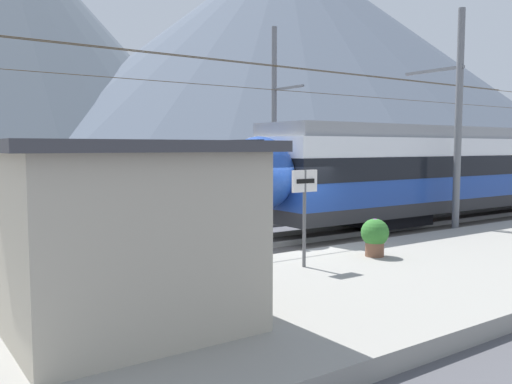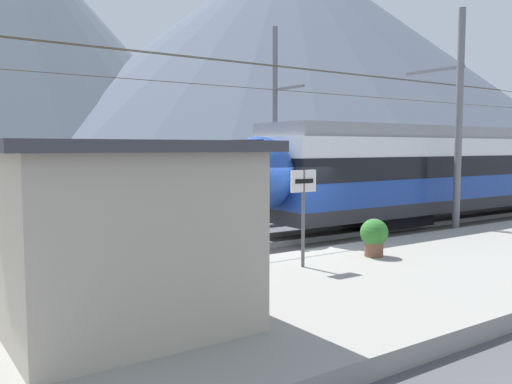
# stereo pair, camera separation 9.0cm
# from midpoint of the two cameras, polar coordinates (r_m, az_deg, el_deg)

# --- Properties ---
(ground_plane) EXTENTS (400.00, 400.00, 0.00)m
(ground_plane) POSITION_cam_midpoint_polar(r_m,az_deg,el_deg) (15.66, 4.63, -6.56)
(ground_plane) COLOR #4C4C51
(platform_slab) EXTENTS (120.00, 6.22, 0.34)m
(platform_slab) POSITION_cam_midpoint_polar(r_m,az_deg,el_deg) (12.82, 16.34, -8.52)
(platform_slab) COLOR gray
(platform_slab) RESTS_ON ground
(track_near) EXTENTS (120.00, 3.00, 0.28)m
(track_near) POSITION_cam_midpoint_polar(r_m,az_deg,el_deg) (16.71, 1.62, -5.58)
(track_near) COLOR #5B5651
(track_near) RESTS_ON ground
(track_far) EXTENTS (120.00, 3.00, 0.28)m
(track_far) POSITION_cam_midpoint_polar(r_m,az_deg,el_deg) (20.60, -6.09, -3.64)
(track_far) COLOR #5B5651
(track_far) RESTS_ON ground
(train_near_platform) EXTENTS (27.71, 2.86, 4.27)m
(train_near_platform) POSITION_cam_midpoint_polar(r_m,az_deg,el_deg) (26.05, 24.73, 2.48)
(train_near_platform) COLOR #2D2D30
(train_near_platform) RESTS_ON track_near
(catenary_mast_mid) EXTENTS (41.79, 2.42, 7.72)m
(catenary_mast_mid) POSITION_cam_midpoint_polar(r_m,az_deg,el_deg) (19.72, 20.49, 7.27)
(catenary_mast_mid) COLOR slate
(catenary_mast_mid) RESTS_ON ground
(catenary_mast_far_side) EXTENTS (41.79, 2.21, 8.50)m
(catenary_mast_far_side) POSITION_cam_midpoint_polar(r_m,az_deg,el_deg) (24.68, 2.30, 7.77)
(catenary_mast_far_side) COLOR slate
(catenary_mast_far_side) RESTS_ON ground
(platform_sign) EXTENTS (0.70, 0.08, 2.22)m
(platform_sign) POSITION_cam_midpoint_polar(r_m,az_deg,el_deg) (12.23, 5.25, -0.44)
(platform_sign) COLOR #59595B
(platform_sign) RESTS_ON platform_slab
(passenger_walking) EXTENTS (0.53, 0.22, 1.69)m
(passenger_walking) POSITION_cam_midpoint_polar(r_m,az_deg,el_deg) (8.56, -19.85, -7.62)
(passenger_walking) COLOR #383842
(passenger_walking) RESTS_ON platform_slab
(handbag_beside_passenger) EXTENTS (0.32, 0.18, 0.37)m
(handbag_beside_passenger) POSITION_cam_midpoint_polar(r_m,az_deg,el_deg) (8.98, -12.27, -12.26)
(handbag_beside_passenger) COLOR black
(handbag_beside_passenger) RESTS_ON platform_slab
(potted_plant_platform_edge) EXTENTS (0.70, 0.70, 0.95)m
(potted_plant_platform_edge) POSITION_cam_midpoint_polar(r_m,az_deg,el_deg) (13.82, 12.61, -4.45)
(potted_plant_platform_edge) COLOR brown
(potted_plant_platform_edge) RESTS_ON platform_slab
(platform_shelter) EXTENTS (3.78, 2.54, 2.83)m
(platform_shelter) POSITION_cam_midpoint_polar(r_m,az_deg,el_deg) (8.03, -12.67, -4.64)
(platform_shelter) COLOR #B7AD99
(platform_shelter) RESTS_ON platform_slab
(mountain_central_peak) EXTENTS (142.12, 142.12, 80.30)m
(mountain_central_peak) POSITION_cam_midpoint_polar(r_m,az_deg,el_deg) (199.19, -25.30, 15.07)
(mountain_central_peak) COLOR slate
(mountain_central_peak) RESTS_ON ground
(mountain_right_ridge) EXTENTS (190.09, 190.09, 74.50)m
(mountain_right_ridge) POSITION_cam_midpoint_polar(r_m,az_deg,el_deg) (197.55, 3.33, 14.75)
(mountain_right_ridge) COLOR #515B6B
(mountain_right_ridge) RESTS_ON ground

